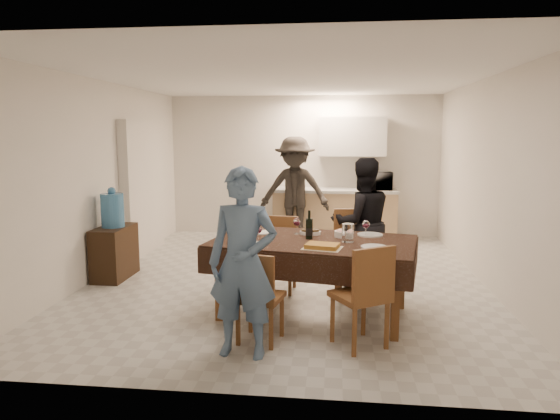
% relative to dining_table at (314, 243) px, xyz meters
% --- Properties ---
extents(floor, '(5.00, 6.00, 0.02)m').
position_rel_dining_table_xyz_m(floor, '(-0.40, 1.27, -0.77)').
color(floor, beige).
rests_on(floor, ground).
extents(ceiling, '(5.00, 6.00, 0.02)m').
position_rel_dining_table_xyz_m(ceiling, '(-0.40, 1.27, 1.83)').
color(ceiling, white).
rests_on(ceiling, wall_back).
extents(wall_back, '(5.00, 0.02, 2.60)m').
position_rel_dining_table_xyz_m(wall_back, '(-0.40, 4.27, 0.53)').
color(wall_back, silver).
rests_on(wall_back, floor).
extents(wall_front, '(5.00, 0.02, 2.60)m').
position_rel_dining_table_xyz_m(wall_front, '(-0.40, -1.73, 0.53)').
color(wall_front, silver).
rests_on(wall_front, floor).
extents(wall_left, '(0.02, 6.00, 2.60)m').
position_rel_dining_table_xyz_m(wall_left, '(-2.90, 1.27, 0.53)').
color(wall_left, silver).
rests_on(wall_left, floor).
extents(wall_right, '(0.02, 6.00, 2.60)m').
position_rel_dining_table_xyz_m(wall_right, '(2.10, 1.27, 0.53)').
color(wall_right, silver).
rests_on(wall_right, floor).
extents(stub_partition, '(0.15, 1.40, 2.10)m').
position_rel_dining_table_xyz_m(stub_partition, '(-2.82, 2.47, 0.28)').
color(stub_partition, silver).
rests_on(stub_partition, floor).
extents(kitchen_base_cabinet, '(2.20, 0.60, 0.86)m').
position_rel_dining_table_xyz_m(kitchen_base_cabinet, '(0.20, 3.95, -0.34)').
color(kitchen_base_cabinet, '#9F875F').
rests_on(kitchen_base_cabinet, floor).
extents(kitchen_worktop, '(2.24, 0.64, 0.05)m').
position_rel_dining_table_xyz_m(kitchen_worktop, '(0.20, 3.95, 0.12)').
color(kitchen_worktop, beige).
rests_on(kitchen_worktop, kitchen_base_cabinet).
extents(upper_cabinet, '(1.20, 0.34, 0.70)m').
position_rel_dining_table_xyz_m(upper_cabinet, '(0.50, 4.09, 1.08)').
color(upper_cabinet, silver).
rests_on(upper_cabinet, wall_back).
extents(dining_table, '(2.24, 1.55, 0.80)m').
position_rel_dining_table_xyz_m(dining_table, '(0.00, 0.00, 0.00)').
color(dining_table, black).
rests_on(dining_table, floor).
extents(chair_near_left, '(0.46, 0.46, 0.46)m').
position_rel_dining_table_xyz_m(chair_near_left, '(-0.45, -0.83, -0.24)').
color(chair_near_left, brown).
rests_on(chair_near_left, floor).
extents(chair_near_right, '(0.59, 0.62, 0.51)m').
position_rel_dining_table_xyz_m(chair_near_right, '(0.45, -0.84, -0.19)').
color(chair_near_right, brown).
rests_on(chair_near_right, floor).
extents(chair_far_left, '(0.44, 0.44, 0.48)m').
position_rel_dining_table_xyz_m(chair_far_left, '(-0.45, 0.67, -0.22)').
color(chair_far_left, brown).
rests_on(chair_far_left, floor).
extents(chair_far_right, '(0.50, 0.50, 0.54)m').
position_rel_dining_table_xyz_m(chair_far_right, '(0.45, 0.66, -0.16)').
color(chair_far_right, brown).
rests_on(chair_far_right, floor).
extents(console, '(0.37, 0.74, 0.69)m').
position_rel_dining_table_xyz_m(console, '(-2.68, 1.07, -0.42)').
color(console, black).
rests_on(console, floor).
extents(water_jug, '(0.29, 0.29, 0.44)m').
position_rel_dining_table_xyz_m(water_jug, '(-2.68, 1.07, 0.14)').
color(water_jug, '#478FCE').
rests_on(water_jug, console).
extents(wine_bottle, '(0.08, 0.08, 0.30)m').
position_rel_dining_table_xyz_m(wine_bottle, '(-0.05, 0.05, 0.19)').
color(wine_bottle, black).
rests_on(wine_bottle, dining_table).
extents(water_pitcher, '(0.12, 0.12, 0.19)m').
position_rel_dining_table_xyz_m(water_pitcher, '(0.35, -0.05, 0.13)').
color(water_pitcher, white).
rests_on(water_pitcher, dining_table).
extents(savoury_tart, '(0.41, 0.34, 0.05)m').
position_rel_dining_table_xyz_m(savoury_tart, '(0.10, -0.38, 0.06)').
color(savoury_tart, '#B68935').
rests_on(savoury_tart, dining_table).
extents(salad_bowl, '(0.17, 0.17, 0.07)m').
position_rel_dining_table_xyz_m(salad_bowl, '(0.30, 0.18, 0.07)').
color(salad_bowl, white).
rests_on(salad_bowl, dining_table).
extents(mushroom_dish, '(0.21, 0.21, 0.04)m').
position_rel_dining_table_xyz_m(mushroom_dish, '(-0.05, 0.28, 0.06)').
color(mushroom_dish, white).
rests_on(mushroom_dish, dining_table).
extents(wine_glass_a, '(0.09, 0.09, 0.21)m').
position_rel_dining_table_xyz_m(wine_glass_a, '(-0.55, -0.25, 0.14)').
color(wine_glass_a, white).
rests_on(wine_glass_a, dining_table).
extents(wine_glass_b, '(0.08, 0.08, 0.18)m').
position_rel_dining_table_xyz_m(wine_glass_b, '(0.55, 0.25, 0.13)').
color(wine_glass_b, white).
rests_on(wine_glass_b, dining_table).
extents(wine_glass_c, '(0.08, 0.08, 0.18)m').
position_rel_dining_table_xyz_m(wine_glass_c, '(-0.20, 0.30, 0.13)').
color(wine_glass_c, white).
rests_on(wine_glass_c, dining_table).
extents(plate_near_left, '(0.24, 0.24, 0.01)m').
position_rel_dining_table_xyz_m(plate_near_left, '(-0.60, -0.30, 0.04)').
color(plate_near_left, white).
rests_on(plate_near_left, dining_table).
extents(plate_near_right, '(0.26, 0.26, 0.01)m').
position_rel_dining_table_xyz_m(plate_near_right, '(0.60, -0.30, 0.04)').
color(plate_near_right, white).
rests_on(plate_near_right, dining_table).
extents(plate_far_left, '(0.24, 0.24, 0.01)m').
position_rel_dining_table_xyz_m(plate_far_left, '(-0.60, 0.30, 0.04)').
color(plate_far_left, white).
rests_on(plate_far_left, dining_table).
extents(plate_far_right, '(0.28, 0.28, 0.02)m').
position_rel_dining_table_xyz_m(plate_far_right, '(0.60, 0.30, 0.04)').
color(plate_far_right, white).
rests_on(plate_far_right, dining_table).
extents(microwave, '(0.58, 0.39, 0.32)m').
position_rel_dining_table_xyz_m(microwave, '(0.92, 3.95, 0.31)').
color(microwave, silver).
rests_on(microwave, kitchen_worktop).
extents(person_near, '(0.62, 0.43, 1.63)m').
position_rel_dining_table_xyz_m(person_near, '(-0.55, -1.05, 0.05)').
color(person_near, slate).
rests_on(person_near, floor).
extents(person_far, '(0.92, 0.81, 1.61)m').
position_rel_dining_table_xyz_m(person_far, '(0.55, 1.05, 0.04)').
color(person_far, black).
rests_on(person_far, floor).
extents(person_kitchen, '(1.20, 0.69, 1.85)m').
position_rel_dining_table_xyz_m(person_kitchen, '(-0.49, 3.50, 0.16)').
color(person_kitchen, black).
rests_on(person_kitchen, floor).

